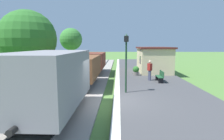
{
  "coord_description": "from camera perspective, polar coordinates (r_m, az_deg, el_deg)",
  "views": [
    {
      "loc": [
        0.5,
        -9.95,
        3.26
      ],
      "look_at": [
        0.07,
        2.02,
        1.66
      ],
      "focal_mm": 30.19,
      "sensor_mm": 36.0,
      "label": 1
    }
  ],
  "objects": [
    {
      "name": "station_hut",
      "position": [
        21.62,
        12.45,
        3.17
      ],
      "size": [
        3.5,
        5.8,
        2.78
      ],
      "color": "beige",
      "rests_on": "platform_slab"
    },
    {
      "name": "person_waiting",
      "position": [
        16.29,
        11.34,
        0.13
      ],
      "size": [
        0.39,
        0.45,
        1.71
      ],
      "rotation": [
        0.0,
        0.0,
        3.64
      ],
      "color": "#474C66",
      "rests_on": "platform_slab"
    },
    {
      "name": "tree_trackside_far",
      "position": [
        22.78,
        -24.94,
        8.1
      ],
      "size": [
        4.09,
        4.09,
        5.78
      ],
      "color": "#4C3823",
      "rests_on": "ground"
    },
    {
      "name": "bench_down_platform",
      "position": [
        26.18,
        9.51,
        1.94
      ],
      "size": [
        0.42,
        1.5,
        0.91
      ],
      "color": "#1E4C2D",
      "rests_on": "platform_slab"
    },
    {
      "name": "track_ballast",
      "position": [
        10.85,
        -13.76,
        -9.78
      ],
      "size": [
        3.8,
        60.0,
        0.12
      ],
      "primitive_type": "cube",
      "color": "gray",
      "rests_on": "ground"
    },
    {
      "name": "ground_plane",
      "position": [
        10.48,
        -0.8,
        -10.52
      ],
      "size": [
        160.0,
        160.0,
        0.0
      ],
      "primitive_type": "plane",
      "color": "#517A38"
    },
    {
      "name": "rail_near",
      "position": [
        10.64,
        -10.0,
        -9.29
      ],
      "size": [
        0.07,
        60.0,
        0.14
      ],
      "primitive_type": "cube",
      "color": "slate",
      "rests_on": "track_ballast"
    },
    {
      "name": "tree_field_left",
      "position": [
        28.36,
        -12.32,
        9.06
      ],
      "size": [
        3.22,
        3.22,
        5.69
      ],
      "color": "#4C3823",
      "rests_on": "ground"
    },
    {
      "name": "bench_near_hut",
      "position": [
        15.9,
        14.38,
        -1.82
      ],
      "size": [
        0.42,
        1.5,
        0.91
      ],
      "color": "#1E4C2D",
      "rests_on": "platform_slab"
    },
    {
      "name": "platform_slab",
      "position": [
        10.78,
        16.7,
        -9.64
      ],
      "size": [
        6.0,
        60.0,
        0.25
      ],
      "primitive_type": "cube",
      "color": "#424244",
      "rests_on": "ground"
    },
    {
      "name": "potted_planter",
      "position": [
        18.88,
        7.26,
        -0.18
      ],
      "size": [
        0.64,
        0.64,
        0.92
      ],
      "color": "slate",
      "rests_on": "platform_slab"
    },
    {
      "name": "platform_edge_stripe",
      "position": [
        10.4,
        1.42,
        -9.21
      ],
      "size": [
        0.36,
        60.0,
        0.01
      ],
      "primitive_type": "cube",
      "color": "silver",
      "rests_on": "platform_slab"
    },
    {
      "name": "tree_trackside_mid",
      "position": [
        16.48,
        -24.18,
        8.6
      ],
      "size": [
        4.49,
        4.49,
        5.98
      ],
      "color": "#4C3823",
      "rests_on": "ground"
    },
    {
      "name": "rail_far",
      "position": [
        11.03,
        -17.43,
        -8.92
      ],
      "size": [
        0.07,
        60.0,
        0.14
      ],
      "primitive_type": "cube",
      "color": "slate",
      "rests_on": "track_ballast"
    },
    {
      "name": "lamp_post_near",
      "position": [
        11.75,
        4.31,
        5.35
      ],
      "size": [
        0.28,
        0.28,
        3.7
      ],
      "color": "#193823",
      "rests_on": "platform_slab"
    },
    {
      "name": "freight_train",
      "position": [
        14.15,
        -9.8,
        0.37
      ],
      "size": [
        2.5,
        19.4,
        2.72
      ],
      "color": "gray",
      "rests_on": "rail_near"
    }
  ]
}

